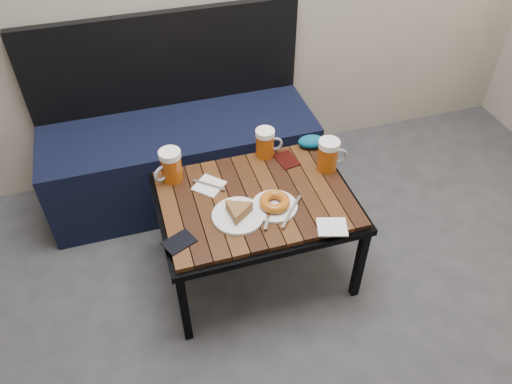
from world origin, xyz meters
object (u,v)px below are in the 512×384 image
object	(u,v)px
bench	(181,151)
plate_pie	(238,213)
cafe_table	(256,204)
beer_mug_centre	(266,143)
passport_burgundy	(287,160)
beer_mug_right	(329,155)
beer_mug_left	(171,166)
knit_pouch	(311,142)
plate_bagel	(275,204)
passport_navy	(179,242)

from	to	relation	value
bench	plate_pie	world-z (taller)	bench
bench	plate_pie	distance (m)	0.80
cafe_table	beer_mug_centre	world-z (taller)	beer_mug_centre
bench	passport_burgundy	size ratio (longest dim) A/B	11.68
plate_pie	passport_burgundy	xyz separation A→B (m)	(0.31, 0.29, -0.02)
cafe_table	beer_mug_right	size ratio (longest dim) A/B	5.54
cafe_table	beer_mug_left	xyz separation A→B (m)	(-0.32, 0.22, 0.12)
plate_pie	knit_pouch	world-z (taller)	plate_pie
plate_pie	plate_bagel	xyz separation A→B (m)	(0.16, 0.01, -0.00)
bench	beer_mug_left	world-z (taller)	bench
cafe_table	beer_mug_right	bearing A→B (deg)	13.61
plate_pie	beer_mug_right	bearing A→B (deg)	21.18
plate_bagel	passport_burgundy	size ratio (longest dim) A/B	1.92
beer_mug_centre	beer_mug_right	xyz separation A→B (m)	(0.24, -0.17, 0.01)
beer_mug_right	beer_mug_left	bearing A→B (deg)	174.85
plate_bagel	cafe_table	bearing A→B (deg)	122.98
bench	cafe_table	size ratio (longest dim) A/B	1.67
passport_burgundy	knit_pouch	distance (m)	0.16
cafe_table	beer_mug_right	distance (m)	0.39
bench	beer_mug_centre	xyz separation A→B (m)	(0.35, -0.40, 0.27)
beer_mug_centre	plate_pie	size ratio (longest dim) A/B	0.66
cafe_table	beer_mug_centre	xyz separation A→B (m)	(0.12, 0.26, 0.11)
bench	passport_navy	xyz separation A→B (m)	(-0.14, -0.82, 0.20)
cafe_table	plate_bagel	world-z (taller)	plate_bagel
passport_navy	beer_mug_left	bearing A→B (deg)	150.28
knit_pouch	passport_navy	bearing A→B (deg)	-149.52
beer_mug_centre	passport_burgundy	distance (m)	0.13
passport_burgundy	beer_mug_right	bearing A→B (deg)	-43.08
beer_mug_right	knit_pouch	size ratio (longest dim) A/B	1.19
bench	plate_bagel	bearing A→B (deg)	-69.64
beer_mug_right	knit_pouch	bearing A→B (deg)	98.77
plate_bagel	passport_navy	xyz separation A→B (m)	(-0.41, -0.08, -0.02)
beer_mug_left	plate_pie	size ratio (longest dim) A/B	0.72
cafe_table	plate_bagel	xyz separation A→B (m)	(0.05, -0.08, 0.07)
knit_pouch	bench	bearing A→B (deg)	145.08
cafe_table	beer_mug_centre	size ratio (longest dim) A/B	5.97
beer_mug_centre	passport_navy	xyz separation A→B (m)	(-0.48, -0.42, -0.07)
beer_mug_centre	knit_pouch	size ratio (longest dim) A/B	1.11
beer_mug_left	beer_mug_centre	xyz separation A→B (m)	(0.44, 0.04, -0.01)
bench	plate_bagel	world-z (taller)	bench
plate_bagel	beer_mug_centre	bearing A→B (deg)	78.56
bench	beer_mug_centre	distance (m)	0.60
bench	cafe_table	distance (m)	0.71
plate_bagel	passport_navy	world-z (taller)	plate_bagel
beer_mug_left	beer_mug_right	distance (m)	0.69
beer_mug_right	knit_pouch	xyz separation A→B (m)	(-0.01, 0.17, -0.05)
bench	passport_navy	distance (m)	0.86
bench	plate_pie	bearing A→B (deg)	-81.16
beer_mug_right	passport_navy	size ratio (longest dim) A/B	1.29
passport_navy	bench	bearing A→B (deg)	146.84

